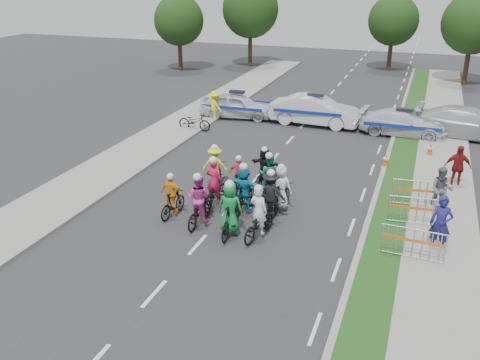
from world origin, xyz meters
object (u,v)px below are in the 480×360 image
(rider_10, at_px, (215,171))
(barrier_0, at_px, (413,245))
(rider_9, at_px, (239,179))
(rider_3, at_px, (172,199))
(rider_4, at_px, (271,200))
(police_car_0, at_px, (237,105))
(cone_0, at_px, (386,161))
(tree_4, at_px, (393,20))
(rider_1, at_px, (230,214))
(marshal_hiviz, at_px, (215,106))
(rider_0, at_px, (259,220))
(barrier_1, at_px, (417,212))
(tree_3, at_px, (250,10))
(rider_6, at_px, (215,190))
(tree_0, at_px, (179,20))
(rider_8, at_px, (269,181))
(rider_2, at_px, (199,205))
(parked_bike, at_px, (195,121))
(rider_7, at_px, (281,192))
(spectator_0, at_px, (441,224))
(police_car_2, at_px, (403,123))
(barrier_2, at_px, (419,194))
(spectator_1, at_px, (441,190))
(rider_11, at_px, (265,169))
(civilian_sedan, at_px, (468,123))
(rider_5, at_px, (244,192))
(spectator_2, at_px, (457,167))
(cone_1, at_px, (430,150))
(tree_1, at_px, (473,23))

(rider_10, height_order, barrier_0, rider_10)
(rider_9, xyz_separation_m, rider_10, (-1.18, 0.37, 0.07))
(rider_3, distance_m, rider_4, 3.59)
(police_car_0, height_order, barrier_0, police_car_0)
(cone_0, distance_m, tree_4, 24.94)
(rider_1, bearing_deg, rider_3, -18.35)
(police_car_0, distance_m, marshal_hiviz, 1.39)
(rider_0, relative_size, barrier_1, 1.01)
(barrier_1, bearing_deg, tree_3, 119.09)
(rider_6, xyz_separation_m, tree_0, (-13.38, 24.97, 3.51))
(rider_8, distance_m, tree_3, 29.63)
(rider_0, xyz_separation_m, rider_6, (-2.35, 1.85, 0.02))
(rider_2, relative_size, parked_bike, 1.04)
(rider_1, xyz_separation_m, tree_0, (-14.78, 26.98, 3.39))
(rider_7, xyz_separation_m, parked_bike, (-7.33, 8.47, -0.24))
(rider_0, height_order, rider_3, rider_0)
(marshal_hiviz, distance_m, cone_0, 11.50)
(rider_1, xyz_separation_m, spectator_0, (6.67, 1.26, 0.16))
(rider_9, bearing_deg, rider_8, -172.67)
(rider_3, distance_m, police_car_2, 15.03)
(barrier_2, bearing_deg, rider_4, -150.88)
(police_car_2, height_order, tree_3, tree_3)
(rider_3, bearing_deg, cone_0, -126.53)
(barrier_1, bearing_deg, rider_0, -152.35)
(rider_1, relative_size, police_car_2, 0.44)
(barrier_2, distance_m, tree_0, 30.82)
(rider_6, relative_size, spectator_1, 1.19)
(rider_6, relative_size, rider_11, 1.16)
(civilian_sedan, xyz_separation_m, parked_bike, (-14.22, -3.63, -0.30))
(rider_2, relative_size, rider_3, 1.15)
(rider_5, bearing_deg, rider_1, 103.21)
(civilian_sedan, relative_size, barrier_1, 2.75)
(police_car_0, bearing_deg, rider_8, -161.73)
(spectator_2, xyz_separation_m, parked_bike, (-13.53, 3.92, -0.42))
(rider_11, relative_size, tree_4, 0.28)
(rider_5, bearing_deg, barrier_1, -163.07)
(police_car_0, bearing_deg, cone_1, -115.34)
(barrier_0, bearing_deg, tree_4, 96.46)
(spectator_1, bearing_deg, rider_8, -170.37)
(spectator_2, relative_size, cone_0, 2.62)
(barrier_2, bearing_deg, spectator_2, 62.34)
(tree_4, bearing_deg, rider_2, -96.22)
(rider_9, bearing_deg, rider_10, -12.94)
(spectator_0, distance_m, parked_bike, 16.15)
(rider_1, distance_m, tree_4, 33.23)
(rider_3, relative_size, tree_1, 0.25)
(rider_8, bearing_deg, rider_5, 75.60)
(civilian_sedan, xyz_separation_m, barrier_1, (-2.05, -11.81, -0.24))
(police_car_2, relative_size, spectator_1, 2.69)
(rider_0, bearing_deg, rider_1, 21.12)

